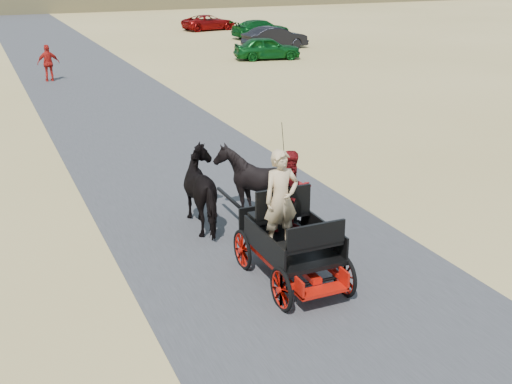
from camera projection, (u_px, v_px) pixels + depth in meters
name	position (u px, v px, depth m)	size (l,w,h in m)	color
ground	(255.00, 236.00, 13.78)	(140.00, 140.00, 0.00)	tan
road	(255.00, 236.00, 13.78)	(6.00, 140.00, 0.01)	#38383A
ridge_far	(14.00, 1.00, 66.52)	(140.00, 6.00, 2.40)	brown
carriage	(291.00, 262.00, 11.81)	(1.30, 2.40, 0.72)	black
horse_left	(207.00, 190.00, 14.00)	(0.91, 2.01, 1.70)	black
horse_right	(253.00, 183.00, 14.42)	(1.37, 1.54, 1.70)	black
driver_man	(281.00, 199.00, 11.34)	(0.66, 0.43, 1.80)	tan
passenger_woman	(292.00, 191.00, 12.04)	(0.77, 0.60, 1.58)	#660C0F
pedestrian	(48.00, 63.00, 30.34)	(1.01, 0.42, 1.73)	#A81813
car_a	(267.00, 48.00, 36.81)	(1.53, 3.79, 1.29)	#0C4C19
car_b	(275.00, 38.00, 40.97)	(1.47, 4.23, 1.39)	black
car_c	(261.00, 29.00, 46.28)	(1.82, 4.47, 1.30)	#0C4C19
car_d	(209.00, 22.00, 51.19)	(1.99, 4.31, 1.20)	maroon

